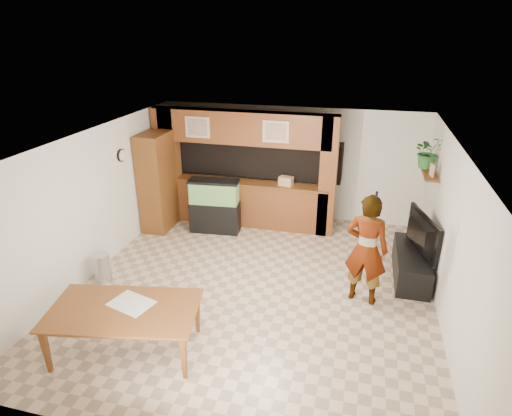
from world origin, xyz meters
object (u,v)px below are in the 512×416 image
(aquarium, at_px, (215,207))
(television, at_px, (416,234))
(pantry_cabinet, at_px, (157,182))
(dining_table, at_px, (125,332))
(person, at_px, (366,250))

(aquarium, distance_m, television, 4.19)
(pantry_cabinet, relative_size, television, 1.75)
(pantry_cabinet, xyz_separation_m, aquarium, (1.28, 0.10, -0.50))
(aquarium, xyz_separation_m, television, (4.07, -0.93, 0.28))
(pantry_cabinet, height_order, dining_table, pantry_cabinet)
(aquarium, bearing_deg, pantry_cabinet, 179.29)
(person, distance_m, dining_table, 3.83)
(person, bearing_deg, dining_table, 45.77)
(television, bearing_deg, pantry_cabinet, 64.65)
(pantry_cabinet, bearing_deg, television, -8.84)
(aquarium, bearing_deg, television, -18.07)
(person, bearing_deg, aquarium, -18.35)
(aquarium, height_order, person, person)
(person, bearing_deg, television, -120.25)
(television, distance_m, person, 1.26)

